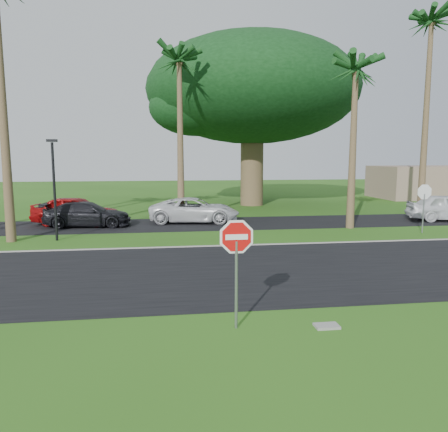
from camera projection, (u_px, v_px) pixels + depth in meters
ground at (202, 289)px, 12.76m from camera, size 120.00×120.00×0.00m
road at (197, 271)px, 14.72m from camera, size 120.00×8.00×0.02m
parking_strip at (182, 224)px, 25.02m from camera, size 120.00×5.00×0.02m
curb at (189, 247)px, 18.69m from camera, size 120.00×0.12×0.06m
stop_sign_near at (236, 251)px, 9.65m from camera, size 1.05×0.07×2.62m
stop_sign_far at (424, 198)px, 22.03m from camera, size 1.05×0.07×2.62m
palm_center at (179, 64)px, 25.27m from camera, size 5.00×5.00×10.50m
palm_right_near at (356, 73)px, 22.72m from camera, size 5.00×5.00×9.50m
palm_right_far at (431, 26)px, 26.04m from camera, size 5.00×5.00×13.00m
canopy_tree at (253, 91)px, 33.98m from camera, size 16.50×16.50×13.12m
streetlight_right at (54, 183)px, 19.91m from camera, size 0.45×0.25×4.64m
building_far at (429, 182)px, 41.39m from camera, size 10.00×6.00×3.00m
car_red at (76, 211)px, 24.75m from camera, size 5.09×2.90×1.63m
car_dark at (87, 215)px, 24.16m from camera, size 4.81×2.16×1.37m
car_minivan at (195, 210)px, 25.67m from camera, size 5.52×3.12×1.46m
utility_slab at (327, 326)px, 9.92m from camera, size 0.55×0.35×0.06m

